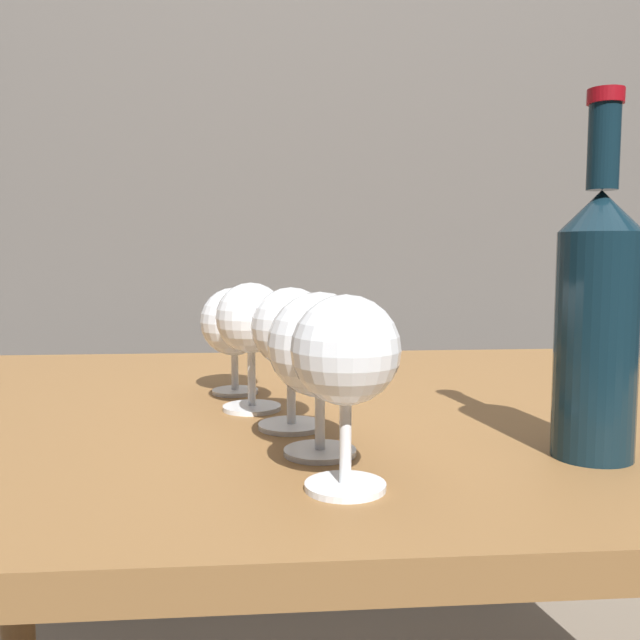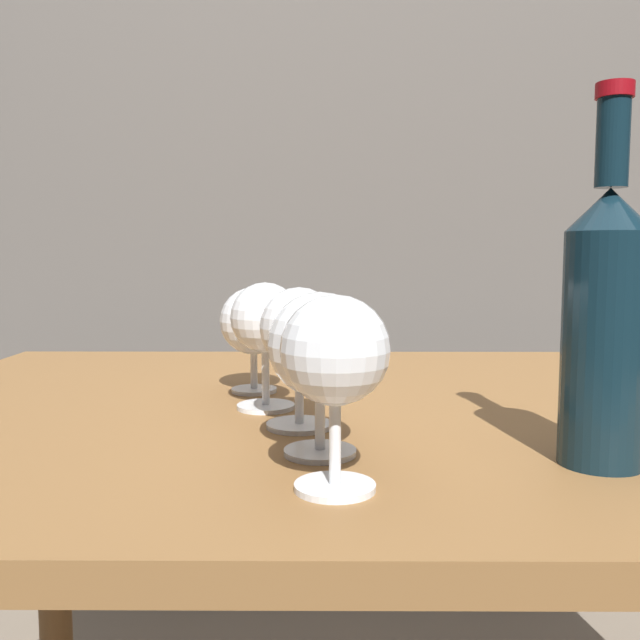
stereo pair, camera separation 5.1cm
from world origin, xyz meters
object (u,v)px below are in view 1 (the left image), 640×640
Objects in this scene: wine_glass_pinot at (291,331)px; wine_bottle at (597,317)px; wine_glass_merlot at (234,324)px; wine_glass_cabernet at (320,347)px; wine_glass_amber at (251,321)px; wine_glass_rose at (346,355)px.

wine_glass_pinot is 0.28m from wine_bottle.
wine_bottle is at bearing -42.64° from wine_glass_merlot.
wine_glass_cabernet is at bearing -72.35° from wine_glass_merlot.
wine_glass_cabernet is 0.19m from wine_glass_amber.
wine_glass_rose is 1.03× the size of wine_glass_pinot.
wine_glass_rose is at bearing -82.57° from wine_glass_cabernet.
wine_glass_cabernet reaches higher than wine_glass_merlot.
wine_glass_merlot is (-0.06, 0.18, -0.01)m from wine_glass_pinot.
wine_glass_pinot is (-0.03, 0.18, -0.00)m from wine_glass_rose.
wine_glass_amber is (-0.07, 0.27, -0.00)m from wine_glass_rose.
wine_glass_rose reaches higher than wine_glass_pinot.
wine_glass_cabernet is 0.46× the size of wine_bottle.
wine_glass_rose is 0.28m from wine_glass_amber.
wine_glass_rose reaches higher than wine_glass_amber.
wine_glass_cabernet is (-0.01, 0.09, -0.01)m from wine_glass_rose.
wine_glass_merlot is 0.44m from wine_bottle.
wine_glass_rose is 1.02× the size of wine_glass_cabernet.
wine_glass_amber is 0.36m from wine_bottle.
wine_glass_cabernet is at bearing -76.93° from wine_glass_pinot.
wine_glass_amber is (-0.04, 0.08, 0.00)m from wine_glass_pinot.
wine_glass_pinot is at bearing 155.20° from wine_bottle.
wine_glass_cabernet and wine_glass_amber have the same top height.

